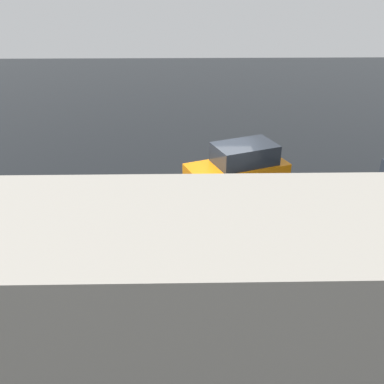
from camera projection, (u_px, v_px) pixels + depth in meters
name	position (u px, v px, depth m)	size (l,w,h in m)	color
ground_plane	(222.00, 196.00, 17.00)	(60.00, 60.00, 0.00)	black
kerb_strip	(233.00, 259.00, 13.27)	(24.00, 3.20, 0.04)	slate
moving_hatchback	(239.00, 170.00, 16.76)	(4.25, 3.01, 2.06)	orange
fire_hydrant	(120.00, 222.00, 14.48)	(0.42, 0.31, 0.80)	red
pedestrian	(99.00, 214.00, 14.40)	(0.28, 0.57, 1.22)	#1E8C4C
metal_railing	(282.00, 273.00, 11.52)	(11.70, 0.04, 1.05)	#B7BABF
sign_post	(88.00, 215.00, 12.58)	(0.07, 0.44, 2.40)	#4C4C51
puddle_patch	(208.00, 193.00, 17.20)	(3.38, 3.38, 0.01)	black
building_block	(338.00, 372.00, 6.33)	(12.39, 2.40, 5.40)	gray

